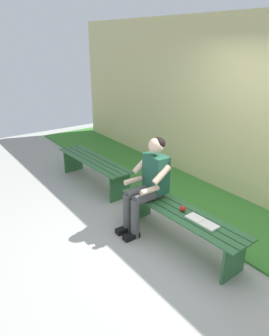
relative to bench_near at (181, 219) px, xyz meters
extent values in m
cube|color=#9E9E99|center=(1.11, 1.00, -0.38)|extent=(10.00, 7.00, 0.04)
cube|color=#387A2D|center=(1.11, -1.19, -0.34)|extent=(9.00, 1.66, 0.03)
cube|color=#D1C684|center=(0.50, -1.76, 1.04)|extent=(9.50, 0.24, 2.80)
cube|color=#2D6038|center=(0.01, -0.17, 0.10)|extent=(1.83, 0.18, 0.02)
cube|color=#2D6038|center=(0.00, -0.06, 0.10)|extent=(1.83, 0.18, 0.02)
cube|color=#2D6038|center=(0.00, 0.06, 0.10)|extent=(1.83, 0.18, 0.02)
cube|color=#2D6038|center=(-0.01, 0.17, 0.10)|extent=(1.83, 0.18, 0.02)
cube|color=#2D6038|center=(-0.80, -0.04, -0.13)|extent=(0.05, 0.39, 0.44)
cube|color=#2D6038|center=(0.80, 0.04, -0.13)|extent=(0.05, 0.39, 0.44)
cube|color=#2D6038|center=(2.22, -0.17, 0.10)|extent=(1.79, 0.18, 0.02)
cube|color=#2D6038|center=(2.22, -0.06, 0.10)|extent=(1.79, 0.18, 0.02)
cube|color=#2D6038|center=(2.21, 0.06, 0.10)|extent=(1.79, 0.18, 0.02)
cube|color=#2D6038|center=(2.21, 0.17, 0.10)|extent=(1.79, 0.18, 0.02)
cube|color=#2D6038|center=(1.44, -0.04, -0.13)|extent=(0.05, 0.39, 0.44)
cube|color=#2D6038|center=(2.99, 0.04, -0.13)|extent=(0.05, 0.39, 0.44)
cube|color=#1E513D|center=(0.53, -0.02, 0.43)|extent=(0.34, 0.20, 0.50)
sphere|color=beige|center=(0.53, -0.01, 0.81)|extent=(0.20, 0.20, 0.20)
ellipsoid|color=black|center=(0.53, -0.04, 0.84)|extent=(0.20, 0.19, 0.15)
cylinder|color=#4C4C4C|center=(0.44, 0.18, 0.18)|extent=(0.13, 0.40, 0.13)
cylinder|color=#4C4C4C|center=(0.62, 0.18, 0.18)|extent=(0.13, 0.40, 0.13)
cylinder|color=#4C4C4C|center=(0.44, 0.38, -0.09)|extent=(0.11, 0.11, 0.53)
cube|color=black|center=(0.44, 0.44, -0.32)|extent=(0.10, 0.22, 0.07)
cylinder|color=#4C4C4C|center=(0.62, 0.38, -0.09)|extent=(0.11, 0.11, 0.53)
cube|color=black|center=(0.62, 0.44, -0.32)|extent=(0.10, 0.22, 0.07)
cylinder|color=beige|center=(0.32, 0.06, 0.50)|extent=(0.08, 0.28, 0.23)
cylinder|color=beige|center=(0.35, 0.22, 0.32)|extent=(0.07, 0.26, 0.07)
cylinder|color=beige|center=(0.74, 0.06, 0.50)|extent=(0.08, 0.28, 0.23)
cylinder|color=beige|center=(0.71, 0.22, 0.32)|extent=(0.07, 0.26, 0.07)
sphere|color=red|center=(-0.01, -0.01, 0.14)|extent=(0.07, 0.07, 0.07)
cube|color=white|center=(-0.43, -0.02, 0.12)|extent=(0.21, 0.16, 0.02)
cube|color=white|center=(-0.23, -0.01, 0.12)|extent=(0.21, 0.16, 0.02)
cube|color=#33724C|center=(-0.33, -0.01, 0.11)|extent=(0.42, 0.18, 0.01)
camera|label=1|loc=(-2.47, 2.46, 2.08)|focal=34.45mm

